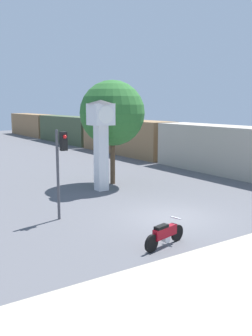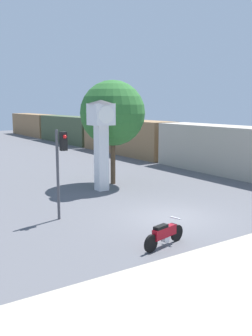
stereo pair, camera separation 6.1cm
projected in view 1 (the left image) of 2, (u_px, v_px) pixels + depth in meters
name	position (u px, v px, depth m)	size (l,w,h in m)	color
ground_plane	(170.00, 217.00, 16.50)	(120.00, 120.00, 0.00)	#56565B
motorcycle	(165.00, 234.00, 13.04)	(2.04, 0.64, 0.91)	black
clock_tower	(101.00, 131.00, 21.14)	(1.45, 1.45, 5.17)	white
freight_train	(93.00, 133.00, 43.23)	(2.80, 53.37, 3.40)	#ADA393
traffic_light	(61.00, 158.00, 15.86)	(0.50, 0.35, 3.87)	#47474C
street_tree	(112.00, 113.00, 22.77)	(3.98, 3.98, 6.38)	brown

